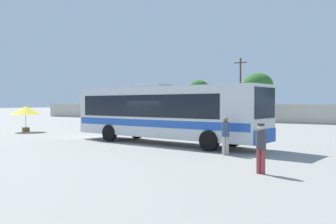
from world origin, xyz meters
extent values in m
plane|color=gray|center=(0.00, 10.00, 0.00)|extent=(300.00, 300.00, 0.00)
cube|color=#B2AD9E|center=(0.00, 26.05, 1.12)|extent=(80.00, 0.30, 2.23)
cube|color=silver|center=(0.68, 0.35, 1.87)|extent=(12.59, 3.92, 2.86)
cube|color=black|center=(0.06, 0.42, 2.22)|extent=(10.38, 3.70, 1.26)
cube|color=#2351B2|center=(0.68, 0.35, 1.24)|extent=(12.35, 3.92, 0.40)
cube|color=#19212D|center=(6.85, -0.34, 2.39)|extent=(0.30, 2.29, 1.49)
cube|color=#2351B2|center=(6.85, -0.34, 0.79)|extent=(0.34, 2.49, 0.69)
cube|color=#B2B2B2|center=(-0.25, 0.46, 3.42)|extent=(2.34, 1.64, 0.24)
cylinder|color=black|center=(4.63, 1.14, 0.52)|extent=(1.07, 0.41, 1.04)
cylinder|color=black|center=(4.36, -1.29, 0.52)|extent=(1.07, 0.41, 1.04)
cylinder|color=black|center=(-2.57, 1.95, 0.52)|extent=(1.07, 0.41, 1.04)
cylinder|color=black|center=(-2.85, -0.48, 0.52)|extent=(1.07, 0.41, 1.04)
cylinder|color=#B7B2A8|center=(5.60, -2.01, 0.42)|extent=(0.16, 0.16, 0.85)
cylinder|color=#B7B2A8|center=(5.49, -2.12, 0.42)|extent=(0.16, 0.16, 0.85)
cylinder|color=#33476B|center=(5.54, -2.06, 1.19)|extent=(0.50, 0.50, 0.67)
sphere|color=#8C6647|center=(5.54, -2.06, 1.64)|extent=(0.23, 0.23, 0.23)
cylinder|color=#99383D|center=(8.22, -5.54, 0.41)|extent=(0.15, 0.15, 0.81)
cylinder|color=#99383D|center=(8.37, -5.54, 0.41)|extent=(0.15, 0.15, 0.81)
cylinder|color=#38383D|center=(8.30, -5.54, 1.13)|extent=(0.35, 0.35, 0.64)
sphere|color=beige|center=(8.30, -5.54, 1.56)|extent=(0.22, 0.22, 0.22)
cylinder|color=#262628|center=(8.30, -5.54, 1.66)|extent=(0.23, 0.23, 0.07)
cylinder|color=gray|center=(-13.76, 1.55, 1.03)|extent=(0.05, 0.05, 2.07)
cone|color=yellow|center=(-13.76, 1.55, 1.78)|extent=(2.42, 2.42, 0.67)
cube|color=brown|center=(-13.76, 1.55, 0.18)|extent=(0.49, 0.49, 0.36)
cube|color=red|center=(-9.13, 22.46, 0.64)|extent=(4.66, 2.06, 0.65)
cube|color=black|center=(-9.36, 22.48, 1.23)|extent=(2.60, 1.80, 0.53)
cylinder|color=black|center=(-7.66, 23.26, 0.32)|extent=(0.65, 0.26, 0.64)
cylinder|color=black|center=(-7.76, 21.50, 0.32)|extent=(0.65, 0.26, 0.64)
cylinder|color=black|center=(-10.49, 23.42, 0.32)|extent=(0.65, 0.26, 0.64)
cylinder|color=black|center=(-10.59, 21.66, 0.32)|extent=(0.65, 0.26, 0.64)
cube|color=maroon|center=(-3.31, 22.29, 0.64)|extent=(4.17, 2.16, 0.64)
cube|color=black|center=(-3.51, 22.27, 1.22)|extent=(2.35, 1.85, 0.52)
cylinder|color=black|center=(-2.15, 23.29, 0.32)|extent=(0.66, 0.28, 0.64)
cylinder|color=black|center=(-1.98, 21.53, 0.32)|extent=(0.66, 0.28, 0.64)
cylinder|color=black|center=(-4.63, 23.06, 0.32)|extent=(0.66, 0.28, 0.64)
cylinder|color=black|center=(-4.47, 21.30, 0.32)|extent=(0.66, 0.28, 0.64)
cylinder|color=#4C3823|center=(-5.58, 29.17, 4.23)|extent=(0.24, 0.24, 8.46)
cube|color=#473321|center=(-5.58, 29.17, 7.86)|extent=(1.80, 0.21, 0.12)
cylinder|color=brown|center=(-13.52, 32.32, 1.75)|extent=(0.32, 0.32, 3.50)
ellipsoid|color=#2D6628|center=(-13.52, 32.32, 4.62)|extent=(3.20, 3.20, 2.72)
cylinder|color=brown|center=(-4.36, 32.76, 1.69)|extent=(0.32, 0.32, 3.37)
ellipsoid|color=#2D6628|center=(-4.36, 32.76, 4.88)|extent=(4.29, 4.29, 3.65)
camera|label=1|loc=(12.06, -17.41, 2.38)|focal=38.52mm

